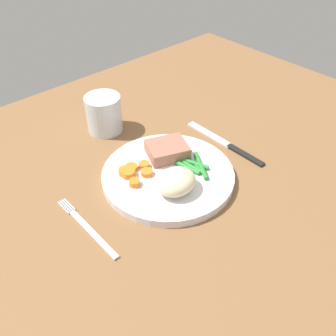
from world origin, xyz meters
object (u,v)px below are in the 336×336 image
fork (87,228)px  water_glass (104,116)px  meat_portion (167,150)px  dinner_plate (168,175)px  knife (226,144)px

fork → water_glass: water_glass is taller
meat_portion → water_glass: water_glass is taller
water_glass → fork: bearing=-130.9°
dinner_plate → fork: dinner_plate is taller
fork → knife: 34.61cm
dinner_plate → meat_portion: bearing=49.4°
water_glass → meat_portion: bearing=-81.8°
knife → water_glass: 27.15cm
dinner_plate → water_glass: size_ratio=3.05×
water_glass → knife: bearing=-54.7°
dinner_plate → water_glass: water_glass is taller
knife → water_glass: size_ratio=2.51×
knife → fork: bearing=-179.0°
fork → water_glass: bearing=53.4°
dinner_plate → knife: dinner_plate is taller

